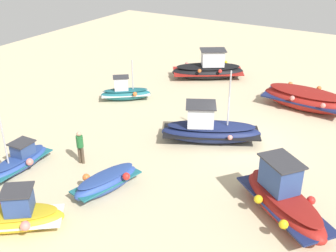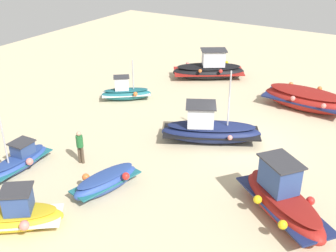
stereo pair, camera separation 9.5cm
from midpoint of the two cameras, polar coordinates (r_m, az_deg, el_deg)
The scene contains 10 objects.
ground_plane at distance 21.52m, azimuth 10.37°, elevation -2.30°, with size 52.10×52.10×0.00m, color beige.
fishing_boat_0 at distance 21.16m, azimuth 5.62°, elevation -0.44°, with size 3.82×5.28×3.84m.
fishing_boat_1 at distance 20.02m, azimuth -19.94°, elevation -4.47°, with size 3.31×1.70×3.61m.
fishing_boat_2 at distance 26.08m, azimuth 18.32°, elevation 3.58°, with size 2.51×5.23×1.32m.
fishing_boat_3 at distance 16.48m, azimuth 15.49°, elevation -9.69°, with size 4.02×4.57×2.24m.
fishing_boat_4 at distance 30.07m, azimuth 5.55°, elevation 7.86°, with size 4.32×5.28×2.16m.
fishing_boat_5 at distance 17.57m, azimuth -8.65°, elevation -7.61°, with size 3.31×1.82×0.91m.
fishing_boat_6 at distance 26.31m, azimuth -6.05°, elevation 4.66°, with size 2.80×3.14×2.62m.
fishing_boat_7 at distance 16.43m, azimuth -20.76°, elevation -11.52°, with size 3.33×3.80×3.91m.
person_walking at distance 19.43m, azimuth -12.20°, elevation -2.61°, with size 0.32×0.32×1.65m.
Camera 1 is at (17.95, 6.20, 10.15)m, focal length 44.10 mm.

